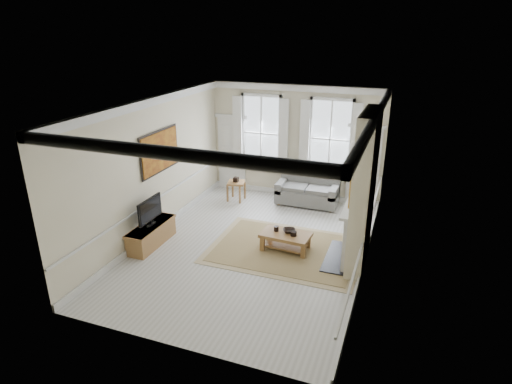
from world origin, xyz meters
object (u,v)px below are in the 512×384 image
at_px(sofa, 308,192).
at_px(side_table, 236,185).
at_px(tv_stand, 152,235).
at_px(coffee_table, 286,236).

relative_size(sofa, side_table, 3.01).
height_order(sofa, tv_stand, sofa).
distance_m(sofa, coffee_table, 2.94).
xyz_separation_m(side_table, coffee_table, (2.28, -2.46, -0.13)).
distance_m(sofa, tv_stand, 4.78).
xyz_separation_m(coffee_table, tv_stand, (-3.10, -0.86, -0.09)).
height_order(side_table, coffee_table, side_table).
bearing_deg(side_table, sofa, 12.84).
distance_m(coffee_table, tv_stand, 3.22).
bearing_deg(tv_stand, side_table, 76.21).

